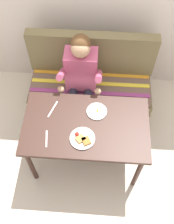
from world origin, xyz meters
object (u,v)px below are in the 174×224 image
table (86,129)px  person (81,76)px  knife (53,109)px  couch (90,87)px  plate_eggs (97,111)px  plate_breakfast (83,139)px  fork (47,139)px

table → person: bearing=99.3°
person → knife: bearing=-118.7°
couch → plate_eggs: couch is taller
plate_breakfast → fork: bearing=-177.0°
couch → plate_breakfast: (-0.02, -0.92, 0.41)m
fork → table: bearing=18.8°
couch → fork: couch is taller
fork → knife: bearing=80.4°
couch → plate_eggs: size_ratio=7.28×
fork → couch: bearing=62.2°
table → person: (-0.10, 0.59, 0.09)m
couch → fork: bearing=-110.4°
couch → knife: size_ratio=7.20×
person → plate_breakfast: bearing=-84.1°
plate_breakfast → knife: size_ratio=1.15×
couch → knife: (-0.34, -0.61, 0.40)m
couch → plate_eggs: (0.09, -0.61, 0.41)m
plate_breakfast → fork: (-0.33, -0.02, -0.01)m
table → plate_breakfast: size_ratio=5.21×
knife → plate_eggs: bearing=19.5°
plate_breakfast → fork: 0.33m
fork → knife: (0.01, 0.32, 0.00)m
person → plate_eggs: size_ratio=6.13×
couch → table: bearing=-90.0°
knife → person: bearing=80.8°
couch → plate_breakfast: bearing=-91.2°
couch → plate_eggs: bearing=-81.2°
fork → knife: size_ratio=0.85×
person → plate_eggs: bearing=-66.3°
couch → fork: (-0.35, -0.94, 0.40)m
plate_eggs → person: bearing=113.7°
table → knife: knife is taller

